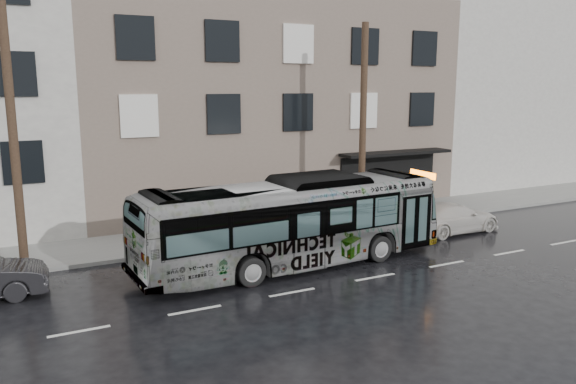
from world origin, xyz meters
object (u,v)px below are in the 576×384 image
object	(u,v)px
utility_pole_rear	(14,141)
sign_post	(381,198)
utility_pole_front	(363,127)
bus	(292,223)
white_sedan	(452,218)

from	to	relation	value
utility_pole_rear	sign_post	bearing A→B (deg)	0.00
utility_pole_front	bus	bearing A→B (deg)	-147.23
white_sedan	utility_pole_front	bearing A→B (deg)	52.97
sign_post	white_sedan	bearing A→B (deg)	-47.03
sign_post	bus	bearing A→B (deg)	-151.96
utility_pole_rear	white_sedan	bearing A→B (deg)	-7.78
utility_pole_rear	bus	bearing A→B (deg)	-21.21
utility_pole_rear	white_sedan	world-z (taller)	utility_pole_rear
utility_pole_front	white_sedan	size ratio (longest dim) A/B	1.96
sign_post	bus	distance (m)	7.22
sign_post	white_sedan	xyz separation A→B (m)	(2.20, -2.37, -0.68)
sign_post	white_sedan	distance (m)	3.30
utility_pole_rear	white_sedan	distance (m)	17.91
bus	white_sedan	world-z (taller)	bus
bus	white_sedan	xyz separation A→B (m)	(8.57, 1.02, -0.95)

